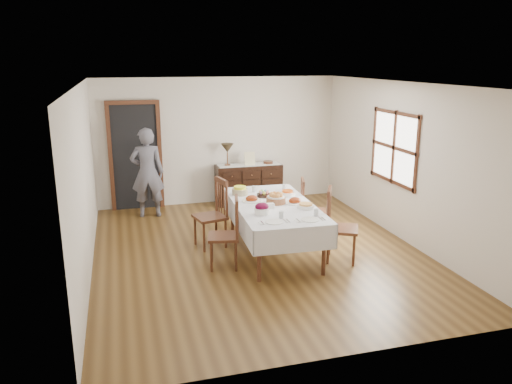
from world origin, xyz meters
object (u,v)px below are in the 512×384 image
object	(u,v)px
chair_left_near	(227,232)
chair_right_far	(310,208)
dining_table	(274,210)
sideboard	(249,184)
chair_left_far	(213,213)
chair_right_near	(338,224)
person	(147,170)
table_lamp	(227,149)

from	to	relation	value
chair_left_near	chair_right_far	bearing A→B (deg)	129.18
dining_table	chair_left_near	distance (m)	0.90
dining_table	sideboard	bearing A→B (deg)	85.44
chair_right_far	chair_left_far	bearing A→B (deg)	104.61
chair_right_near	chair_right_far	xyz separation A→B (m)	(-0.04, 1.03, -0.05)
chair_right_far	person	distance (m)	3.24
dining_table	person	world-z (taller)	person
table_lamp	sideboard	bearing A→B (deg)	-2.58
chair_left_near	dining_table	bearing A→B (deg)	125.04
chair_right_near	chair_right_far	distance (m)	1.03
chair_right_near	dining_table	bearing A→B (deg)	84.49
chair_right_far	table_lamp	distance (m)	2.60
chair_right_near	chair_right_far	size ratio (longest dim) A/B	1.09
dining_table	chair_right_far	bearing A→B (deg)	33.65
chair_left_near	person	xyz separation A→B (m)	(-0.93, 2.80, 0.39)
chair_right_far	sideboard	bearing A→B (deg)	27.81
chair_left_far	sideboard	world-z (taller)	chair_left_far
sideboard	person	size ratio (longest dim) A/B	0.75
dining_table	sideboard	world-z (taller)	sideboard
chair_left_far	dining_table	bearing A→B (deg)	44.18
person	table_lamp	xyz separation A→B (m)	(1.64, 0.39, 0.26)
chair_right_far	person	xyz separation A→B (m)	(-2.55, 1.96, 0.40)
chair_left_near	table_lamp	bearing A→B (deg)	179.20
chair_right_near	chair_left_far	bearing A→B (deg)	84.37
chair_left_far	person	distance (m)	2.14
chair_left_near	chair_left_far	size ratio (longest dim) A/B	0.94
chair_left_near	table_lamp	xyz separation A→B (m)	(0.71, 3.18, 0.65)
chair_right_near	sideboard	xyz separation A→B (m)	(-0.50, 3.35, -0.15)
dining_table	chair_right_near	xyz separation A→B (m)	(0.84, -0.54, -0.14)
chair_left_near	person	size ratio (longest dim) A/B	0.57
sideboard	person	bearing A→B (deg)	-170.03
dining_table	table_lamp	distance (m)	2.88
chair_left_far	chair_right_near	world-z (taller)	same
table_lamp	chair_left_far	bearing A→B (deg)	-107.92
chair_left_near	chair_left_far	distance (m)	0.89
chair_left_far	chair_right_far	xyz separation A→B (m)	(1.65, -0.05, -0.05)
chair_right_near	chair_right_far	world-z (taller)	chair_right_near
chair_left_far	chair_right_near	xyz separation A→B (m)	(1.69, -1.08, -0.00)
chair_right_far	chair_right_near	bearing A→B (deg)	-161.41
sideboard	person	distance (m)	2.17
dining_table	sideboard	distance (m)	2.85
chair_right_far	table_lamp	world-z (taller)	table_lamp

